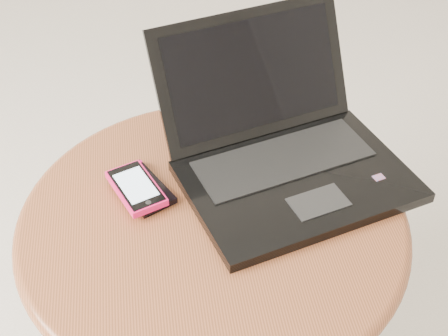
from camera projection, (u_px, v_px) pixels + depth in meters
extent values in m
cylinder|color=brown|center=(214.00, 309.00, 1.12)|extent=(0.10, 0.10, 0.42)
cylinder|color=brown|center=(213.00, 220.00, 0.97)|extent=(0.57, 0.57, 0.03)
torus|color=brown|center=(213.00, 220.00, 0.97)|extent=(0.60, 0.60, 0.03)
cube|color=black|center=(298.00, 181.00, 1.01)|extent=(0.40, 0.33, 0.02)
cube|color=black|center=(284.00, 159.00, 1.03)|extent=(0.31, 0.18, 0.00)
cube|color=black|center=(319.00, 202.00, 0.96)|extent=(0.10, 0.08, 0.00)
cube|color=red|center=(379.00, 177.00, 1.00)|extent=(0.02, 0.02, 0.00)
cube|color=black|center=(253.00, 74.00, 1.05)|extent=(0.35, 0.19, 0.20)
cube|color=black|center=(254.00, 74.00, 1.05)|extent=(0.31, 0.16, 0.16)
cube|color=black|center=(142.00, 188.00, 1.00)|extent=(0.11, 0.13, 0.01)
cube|color=#B80956|center=(126.00, 168.00, 1.03)|extent=(0.06, 0.03, 0.00)
cube|color=#F0155F|center=(136.00, 188.00, 0.98)|extent=(0.10, 0.12, 0.01)
cube|color=black|center=(136.00, 185.00, 0.98)|extent=(0.09, 0.12, 0.00)
cube|color=silver|center=(136.00, 185.00, 0.98)|extent=(0.07, 0.09, 0.00)
cylinder|color=black|center=(148.00, 202.00, 0.95)|extent=(0.01, 0.01, 0.00)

